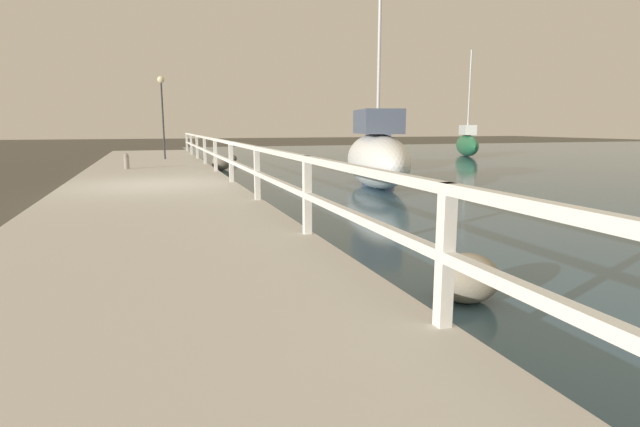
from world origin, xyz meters
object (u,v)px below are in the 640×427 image
at_px(dock_lamp, 162,96).
at_px(sailboat_white, 377,156).
at_px(sailboat_blue, 378,151).
at_px(sailboat_green, 467,143).
at_px(mooring_bollard, 126,161).

height_order(dock_lamp, sailboat_white, sailboat_white).
bearing_deg(sailboat_white, sailboat_blue, 77.29).
bearing_deg(sailboat_blue, sailboat_green, 52.66).
xyz_separation_m(mooring_bollard, sailboat_white, (6.89, -4.62, 0.30)).
bearing_deg(sailboat_white, mooring_bollard, 158.69).
relative_size(sailboat_blue, sailboat_white, 0.95).
bearing_deg(sailboat_green, dock_lamp, -146.62).
xyz_separation_m(mooring_bollard, dock_lamp, (1.33, 4.71, 2.38)).
bearing_deg(mooring_bollard, sailboat_white, -33.87).
bearing_deg(sailboat_blue, sailboat_white, -96.37).
bearing_deg(dock_lamp, mooring_bollard, -105.83).
relative_size(sailboat_blue, sailboat_green, 1.26).
relative_size(mooring_bollard, dock_lamp, 0.15).
relative_size(sailboat_green, sailboat_white, 0.75).
distance_m(dock_lamp, sailboat_green, 17.33).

